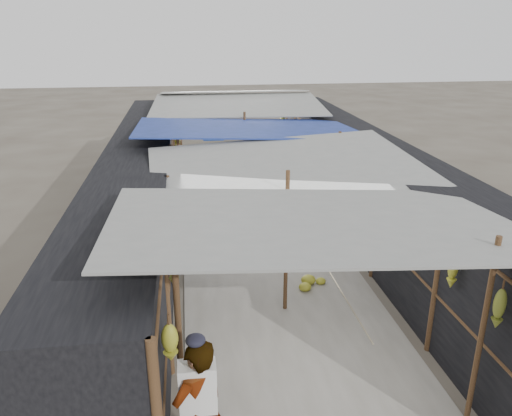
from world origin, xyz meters
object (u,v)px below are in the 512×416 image
crate_near (309,239)px  vendor_seated (308,191)px  black_basin (292,188)px  shopper_blue (247,196)px  vendor_elderly (199,411)px

crate_near → vendor_seated: 2.68m
black_basin → shopper_blue: shopper_blue is taller
black_basin → shopper_blue: bearing=-123.0°
crate_near → shopper_blue: size_ratio=0.31×
vendor_elderly → vendor_seated: bearing=-147.6°
shopper_blue → vendor_seated: size_ratio=1.70×
black_basin → vendor_seated: (0.14, -1.48, 0.37)m
crate_near → shopper_blue: 2.02m
crate_near → black_basin: crate_near is taller
vendor_elderly → vendor_seated: (3.32, 8.64, -0.42)m
vendor_elderly → crate_near: bearing=-150.9°
crate_near → shopper_blue: bearing=156.4°
vendor_elderly → shopper_blue: size_ratio=1.11×
vendor_elderly → shopper_blue: vendor_elderly is taller
black_basin → vendor_seated: bearing=-84.6°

